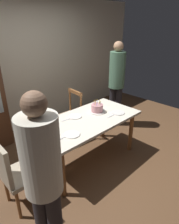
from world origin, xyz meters
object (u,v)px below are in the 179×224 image
(birthday_cake, at_px, (97,108))
(dining_table, at_px, (87,124))
(person_celebrant, at_px, (43,176))
(plate_near_celebrant, at_px, (72,134))
(plate_far_side, at_px, (75,116))
(chair_upholstered, at_px, (14,172))
(plate_near_guest, at_px, (118,113))
(person_guest, at_px, (117,80))
(chair_spindle_back, at_px, (69,117))

(birthday_cake, bearing_deg, dining_table, -165.94)
(person_celebrant, bearing_deg, plate_near_celebrant, 37.05)
(plate_near_celebrant, distance_m, plate_far_side, 0.54)
(birthday_cake, xyz_separation_m, chair_upholstered, (-1.53, -0.14, -0.29))
(person_celebrant, bearing_deg, plate_near_guest, 18.79)
(plate_far_side, height_order, chair_upholstered, chair_upholstered)
(plate_near_celebrant, relative_size, plate_near_guest, 1.00)
(plate_near_guest, bearing_deg, person_celebrant, -161.21)
(dining_table, relative_size, plate_near_guest, 7.68)
(person_celebrant, bearing_deg, birthday_cake, 29.07)
(birthday_cake, relative_size, plate_near_celebrant, 1.27)
(birthday_cake, height_order, person_celebrant, person_celebrant)
(plate_near_guest, xyz_separation_m, chair_upholstered, (-1.74, 0.12, -0.23))
(birthday_cake, distance_m, plate_far_side, 0.40)
(birthday_cake, distance_m, plate_near_celebrant, 0.81)
(plate_far_side, xyz_separation_m, person_guest, (1.41, 0.31, 0.25))
(person_guest, bearing_deg, plate_far_side, -167.71)
(plate_near_celebrant, bearing_deg, person_celebrant, -142.95)
(chair_upholstered, bearing_deg, person_guest, 12.42)
(chair_upholstered, distance_m, person_guest, 2.66)
(chair_spindle_back, relative_size, person_celebrant, 0.56)
(plate_far_side, bearing_deg, plate_near_celebrant, -134.94)
(chair_spindle_back, bearing_deg, person_guest, -12.46)
(plate_far_side, distance_m, chair_spindle_back, 0.70)
(dining_table, distance_m, plate_far_side, 0.23)
(dining_table, bearing_deg, chair_upholstered, -176.93)
(dining_table, relative_size, person_celebrant, 1.00)
(plate_near_guest, xyz_separation_m, person_celebrant, (-1.77, -0.60, 0.20))
(plate_near_guest, bearing_deg, person_guest, 40.14)
(dining_table, xyz_separation_m, chair_upholstered, (-1.23, -0.07, -0.13))
(plate_near_celebrant, distance_m, plate_near_guest, 0.97)
(chair_spindle_back, bearing_deg, dining_table, -106.45)
(birthday_cake, height_order, plate_far_side, birthday_cake)
(plate_near_celebrant, relative_size, plate_far_side, 1.00)
(chair_upholstered, bearing_deg, dining_table, 3.07)
(plate_far_side, relative_size, chair_upholstered, 0.23)
(plate_near_celebrant, height_order, plate_near_guest, same)
(plate_far_side, xyz_separation_m, person_celebrant, (-1.18, -0.98, 0.20))
(plate_near_celebrant, distance_m, chair_spindle_back, 1.19)
(plate_near_celebrant, xyz_separation_m, chair_spindle_back, (0.68, 0.93, -0.31))
(chair_spindle_back, distance_m, person_guest, 1.26)
(dining_table, relative_size, person_guest, 0.95)
(birthday_cake, bearing_deg, chair_upholstered, -174.75)
(plate_near_celebrant, xyz_separation_m, plate_far_side, (0.38, 0.38, 0.00))
(dining_table, xyz_separation_m, person_celebrant, (-1.26, -0.79, 0.30))
(birthday_cake, xyz_separation_m, chair_spindle_back, (-0.08, 0.67, -0.36))
(plate_near_celebrant, xyz_separation_m, person_guest, (1.79, 0.69, 0.25))
(dining_table, xyz_separation_m, plate_near_guest, (0.51, -0.19, 0.10))
(plate_far_side, bearing_deg, birthday_cake, -16.92)
(plate_near_celebrant, bearing_deg, chair_upholstered, 170.83)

